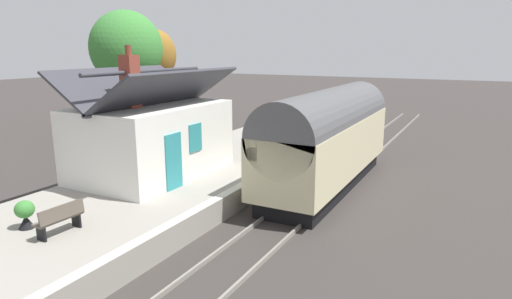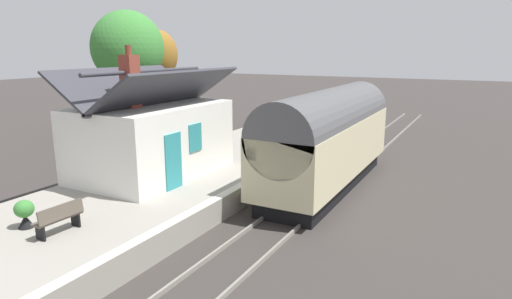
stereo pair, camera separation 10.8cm
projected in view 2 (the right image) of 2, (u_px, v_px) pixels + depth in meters
name	position (u px, v px, depth m)	size (l,w,h in m)	color
ground_plane	(292.00, 194.00, 18.27)	(160.00, 160.00, 0.00)	#383330
platform	(210.00, 172.00, 20.08)	(32.00, 6.37, 0.87)	gray
platform_edge_coping	(268.00, 171.00, 18.61)	(32.00, 0.36, 0.02)	beige
rail_near	(329.00, 199.00, 17.51)	(52.00, 0.08, 0.14)	gray
rail_far	(296.00, 193.00, 18.17)	(52.00, 0.08, 0.14)	gray
train	(328.00, 138.00, 18.82)	(10.64, 2.73, 4.32)	black
station_building	(152.00, 137.00, 17.86)	(6.64, 4.35, 5.25)	white
bench_near_building	(277.00, 135.00, 23.86)	(1.41, 0.46, 0.88)	brown
bench_platform_end	(59.00, 218.00, 12.17)	(1.42, 0.49, 0.88)	brown
planter_edge_far	(25.00, 213.00, 12.59)	(0.55, 0.55, 0.89)	black
planter_corner_building	(305.00, 127.00, 27.50)	(0.99, 0.32, 0.57)	gray
planter_under_sign	(278.00, 124.00, 28.54)	(0.92, 0.32, 0.56)	teal
tree_distant	(128.00, 48.00, 30.50)	(5.17, 4.93, 8.65)	#4C3828
tree_far_right	(158.00, 55.00, 34.99)	(3.50, 3.00, 7.53)	#4C3828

